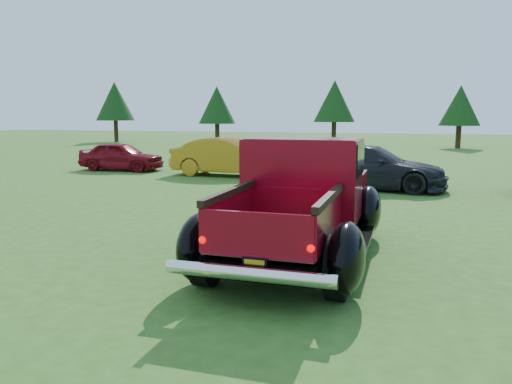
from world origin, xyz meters
TOP-DOWN VIEW (x-y plane):
  - ground at (0.00, 0.00)m, footprint 120.00×120.00m
  - tree_far_west at (-22.00, 30.00)m, footprint 3.33×3.33m
  - tree_west at (-12.00, 29.00)m, footprint 2.94×2.94m
  - tree_mid_left at (-3.00, 31.00)m, footprint 3.20×3.20m
  - tree_mid_right at (6.00, 30.00)m, footprint 2.82×2.82m
  - pickup_truck at (1.51, -0.17)m, footprint 2.47×5.16m
  - show_car_red at (-8.50, 9.91)m, footprint 3.55×1.51m
  - show_car_yellow at (-3.50, 9.51)m, footprint 4.43×1.65m
  - show_car_grey at (1.88, 7.73)m, footprint 4.89×2.45m

SIDE VIEW (x-z plane):
  - ground at x=0.00m, z-range 0.00..0.00m
  - show_car_red at x=-8.50m, z-range 0.00..1.20m
  - show_car_grey at x=1.88m, z-range 0.00..1.36m
  - show_car_yellow at x=-3.50m, z-range 0.00..1.45m
  - pickup_truck at x=1.51m, z-range -0.05..1.85m
  - tree_mid_right at x=6.00m, z-range 0.77..5.17m
  - tree_west at x=-12.00m, z-range 0.81..5.41m
  - tree_mid_left at x=-3.00m, z-range 0.88..5.88m
  - tree_far_west at x=-22.00m, z-range 0.92..6.12m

